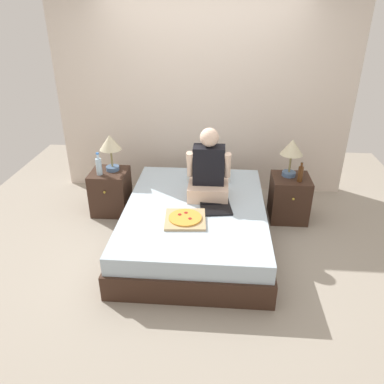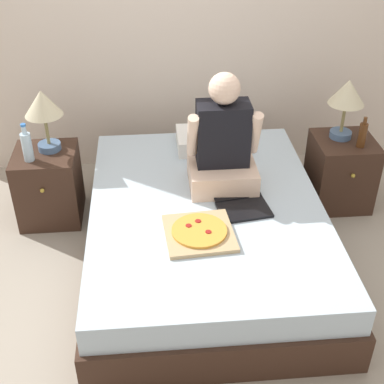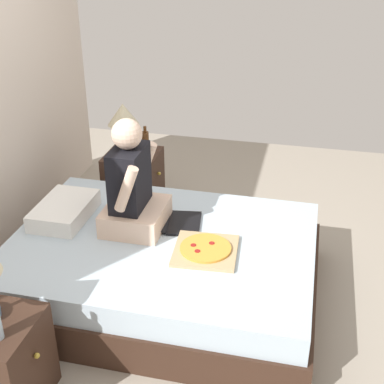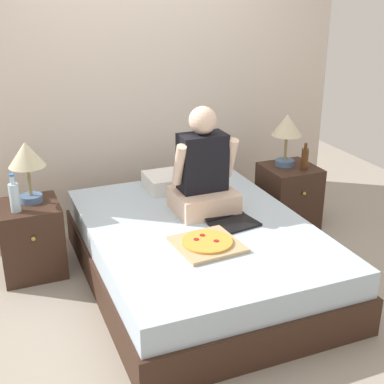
# 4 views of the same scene
# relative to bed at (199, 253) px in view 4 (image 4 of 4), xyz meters

# --- Properties ---
(ground_plane) EXTENTS (5.83, 5.83, 0.00)m
(ground_plane) POSITION_rel_bed_xyz_m (0.00, 0.00, -0.22)
(ground_plane) COLOR #9E9384
(wall_back) EXTENTS (3.83, 0.12, 2.50)m
(wall_back) POSITION_rel_bed_xyz_m (0.00, 1.39, 1.03)
(wall_back) COLOR beige
(wall_back) RESTS_ON ground
(bed) EXTENTS (1.53, 2.06, 0.44)m
(bed) POSITION_rel_bed_xyz_m (0.00, 0.00, 0.00)
(bed) COLOR #382319
(bed) RESTS_ON ground
(nightstand_left) EXTENTS (0.44, 0.47, 0.54)m
(nightstand_left) POSITION_rel_bed_xyz_m (-1.10, 0.58, 0.05)
(nightstand_left) COLOR #382319
(nightstand_left) RESTS_ON ground
(lamp_on_left_nightstand) EXTENTS (0.26, 0.26, 0.45)m
(lamp_on_left_nightstand) POSITION_rel_bed_xyz_m (-1.06, 0.63, 0.65)
(lamp_on_left_nightstand) COLOR #4C6B93
(lamp_on_left_nightstand) RESTS_ON nightstand_left
(water_bottle) EXTENTS (0.07, 0.07, 0.28)m
(water_bottle) POSITION_rel_bed_xyz_m (-1.18, 0.49, 0.44)
(water_bottle) COLOR silver
(water_bottle) RESTS_ON nightstand_left
(nightstand_right) EXTENTS (0.44, 0.47, 0.54)m
(nightstand_right) POSITION_rel_bed_xyz_m (1.10, 0.58, 0.05)
(nightstand_right) COLOR #382319
(nightstand_right) RESTS_ON ground
(lamp_on_right_nightstand) EXTENTS (0.26, 0.26, 0.45)m
(lamp_on_right_nightstand) POSITION_rel_bed_xyz_m (1.07, 0.63, 0.65)
(lamp_on_right_nightstand) COLOR #4C6B93
(lamp_on_right_nightstand) RESTS_ON nightstand_right
(beer_bottle) EXTENTS (0.06, 0.06, 0.23)m
(beer_bottle) POSITION_rel_bed_xyz_m (1.17, 0.48, 0.42)
(beer_bottle) COLOR #512D14
(beer_bottle) RESTS_ON nightstand_right
(pillow) EXTENTS (0.52, 0.34, 0.12)m
(pillow) POSITION_rel_bed_xyz_m (0.12, 0.75, 0.28)
(pillow) COLOR white
(pillow) RESTS_ON bed
(person_seated) EXTENTS (0.47, 0.40, 0.78)m
(person_seated) POSITION_rel_bed_xyz_m (0.13, 0.24, 0.51)
(person_seated) COLOR beige
(person_seated) RESTS_ON bed
(laptop) EXTENTS (0.38, 0.46, 0.07)m
(laptop) POSITION_rel_bed_xyz_m (0.22, -0.03, 0.24)
(laptop) COLOR black
(laptop) RESTS_ON bed
(pizza_box) EXTENTS (0.43, 0.43, 0.05)m
(pizza_box) POSITION_rel_bed_xyz_m (-0.08, -0.31, 0.24)
(pizza_box) COLOR tan
(pizza_box) RESTS_ON bed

